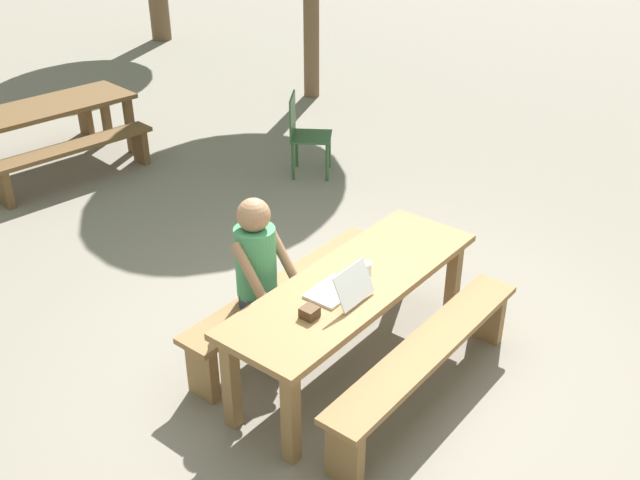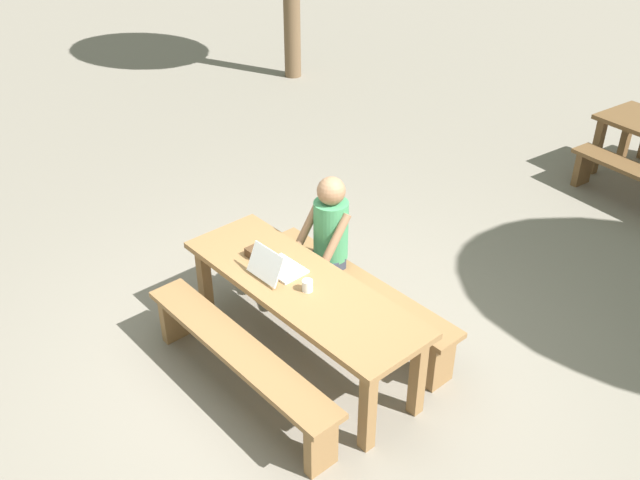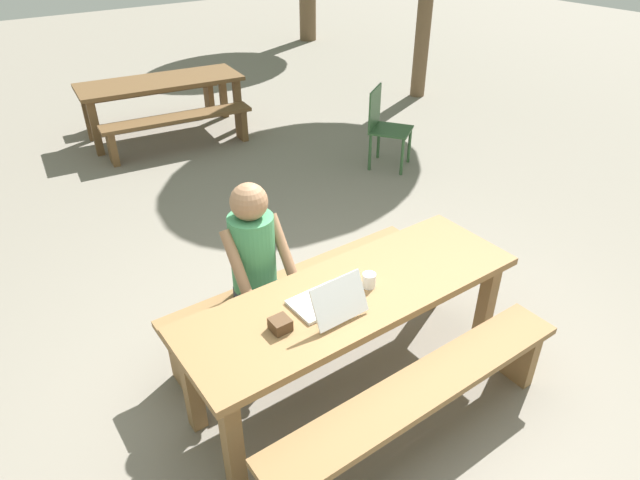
% 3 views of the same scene
% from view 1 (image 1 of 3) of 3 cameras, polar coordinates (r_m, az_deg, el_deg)
% --- Properties ---
extents(ground_plane, '(30.00, 30.00, 0.00)m').
position_cam_1_polar(ground_plane, '(5.43, 2.56, -9.76)').
color(ground_plane, gray).
extents(picnic_table_front, '(2.16, 0.70, 0.75)m').
position_cam_1_polar(picnic_table_front, '(5.05, 2.72, -4.14)').
color(picnic_table_front, olive).
rests_on(picnic_table_front, ground).
extents(bench_near, '(2.01, 0.30, 0.48)m').
position_cam_1_polar(bench_near, '(4.95, 8.39, -9.15)').
color(bench_near, olive).
rests_on(bench_near, ground).
extents(bench_far, '(2.01, 0.30, 0.48)m').
position_cam_1_polar(bench_far, '(5.52, -2.45, -4.32)').
color(bench_far, olive).
rests_on(bench_far, ground).
extents(laptop, '(0.34, 0.36, 0.24)m').
position_cam_1_polar(laptop, '(4.77, 1.64, -3.86)').
color(laptop, white).
rests_on(laptop, picnic_table_front).
extents(small_pouch, '(0.10, 0.10, 0.07)m').
position_cam_1_polar(small_pouch, '(4.59, -0.83, -5.70)').
color(small_pouch, '#4C331E').
rests_on(small_pouch, picnic_table_front).
extents(coffee_mug, '(0.08, 0.08, 0.09)m').
position_cam_1_polar(coffee_mug, '(5.02, 3.60, -2.26)').
color(coffee_mug, white).
rests_on(coffee_mug, picnic_table_front).
extents(person_seated, '(0.40, 0.40, 1.30)m').
position_cam_1_polar(person_seated, '(5.07, -4.72, -2.28)').
color(person_seated, '#333847').
rests_on(person_seated, ground).
extents(plastic_chair, '(0.61, 0.61, 0.92)m').
position_cam_1_polar(plastic_chair, '(8.21, -1.26, 8.41)').
color(plastic_chair, '#335933').
rests_on(plastic_chair, ground).
extents(picnic_table_mid, '(2.12, 1.00, 0.73)m').
position_cam_1_polar(picnic_table_mid, '(8.92, -20.96, 9.13)').
color(picnic_table_mid, brown).
rests_on(picnic_table_mid, ground).
extents(bench_mid_south, '(1.87, 0.51, 0.45)m').
position_cam_1_polar(bench_mid_south, '(8.47, -18.71, 6.40)').
color(bench_mid_south, brown).
rests_on(bench_mid_south, ground).
extents(bench_mid_north, '(1.87, 0.51, 0.45)m').
position_cam_1_polar(bench_mid_north, '(9.57, -22.34, 8.34)').
color(bench_mid_north, brown).
rests_on(bench_mid_north, ground).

